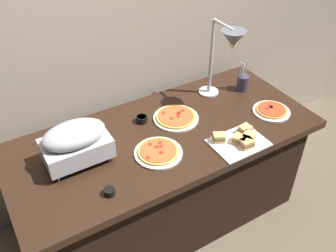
{
  "coord_description": "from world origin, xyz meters",
  "views": [
    {
      "loc": [
        -0.89,
        -1.53,
        2.2
      ],
      "look_at": [
        0.02,
        0.0,
        0.81
      ],
      "focal_mm": 40.17,
      "sensor_mm": 36.0,
      "label": 1
    }
  ],
  "objects": [
    {
      "name": "ground_plane",
      "position": [
        0.0,
        0.0,
        0.0
      ],
      "size": [
        8.0,
        8.0,
        0.0
      ],
      "primitive_type": "plane",
      "color": "brown"
    },
    {
      "name": "sandwich_platter",
      "position": [
        0.34,
        -0.3,
        0.78
      ],
      "size": [
        0.32,
        0.24,
        0.06
      ],
      "color": "white",
      "rests_on": "buffet_table"
    },
    {
      "name": "pizza_plate_front",
      "position": [
        0.14,
        0.09,
        0.77
      ],
      "size": [
        0.29,
        0.29,
        0.03
      ],
      "color": "white",
      "rests_on": "buffet_table"
    },
    {
      "name": "back_wall",
      "position": [
        0.0,
        0.5,
        1.2
      ],
      "size": [
        4.4,
        0.04,
        2.4
      ],
      "primitive_type": "cube",
      "color": "tan",
      "rests_on": "ground_plane"
    },
    {
      "name": "utensil_holder",
      "position": [
        0.73,
        0.15,
        0.82
      ],
      "size": [
        0.08,
        0.08,
        0.22
      ],
      "color": "#383347",
      "rests_on": "buffet_table"
    },
    {
      "name": "sauce_cup_near",
      "position": [
        -0.06,
        0.18,
        0.78
      ],
      "size": [
        0.07,
        0.07,
        0.04
      ],
      "color": "black",
      "rests_on": "buffet_table"
    },
    {
      "name": "pizza_plate_center",
      "position": [
        0.71,
        -0.17,
        0.77
      ],
      "size": [
        0.24,
        0.24,
        0.03
      ],
      "color": "white",
      "rests_on": "buffet_table"
    },
    {
      "name": "sauce_cup_far",
      "position": [
        -0.48,
        -0.28,
        0.78
      ],
      "size": [
        0.06,
        0.06,
        0.04
      ],
      "color": "black",
      "rests_on": "buffet_table"
    },
    {
      "name": "chafing_dish",
      "position": [
        -0.53,
        0.04,
        0.9
      ],
      "size": [
        0.36,
        0.23,
        0.25
      ],
      "color": "#B7BABF",
      "rests_on": "buffet_table"
    },
    {
      "name": "pizza_plate_raised_stand",
      "position": [
        -0.12,
        -0.14,
        0.77
      ],
      "size": [
        0.28,
        0.28,
        0.03
      ],
      "color": "white",
      "rests_on": "buffet_table"
    },
    {
      "name": "buffet_table",
      "position": [
        0.0,
        0.0,
        0.39
      ],
      "size": [
        1.9,
        0.84,
        0.76
      ],
      "color": "black",
      "rests_on": "ground_plane"
    },
    {
      "name": "heat_lamp",
      "position": [
        0.5,
        0.08,
        1.18
      ],
      "size": [
        0.15,
        0.34,
        0.54
      ],
      "color": "#B7BABF",
      "rests_on": "buffet_table"
    }
  ]
}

